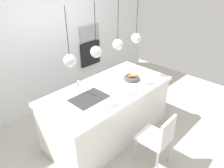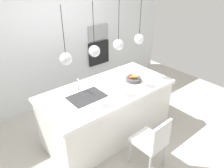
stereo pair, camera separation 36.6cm
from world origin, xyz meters
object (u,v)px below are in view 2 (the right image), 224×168
object	(u,v)px
microwave	(98,32)
chair_near	(152,141)
fruit_bowl	(133,78)
oven	(99,53)

from	to	relation	value
microwave	chair_near	size ratio (longest dim) A/B	0.62
fruit_bowl	microwave	bearing A→B (deg)	73.81
oven	chair_near	world-z (taller)	oven
fruit_bowl	microwave	xyz separation A→B (m)	(0.48, 1.66, 0.39)
microwave	fruit_bowl	bearing A→B (deg)	-106.19
fruit_bowl	microwave	size ratio (longest dim) A/B	0.52
fruit_bowl	chair_near	bearing A→B (deg)	-118.65
microwave	oven	xyz separation A→B (m)	(0.00, 0.00, -0.50)
fruit_bowl	oven	size ratio (longest dim) A/B	0.50
oven	chair_near	size ratio (longest dim) A/B	0.64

